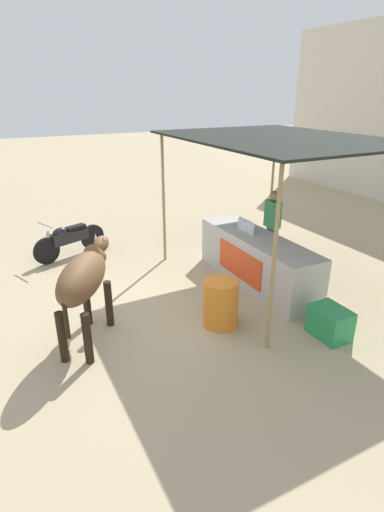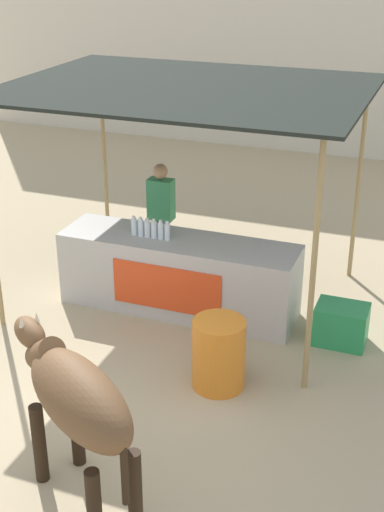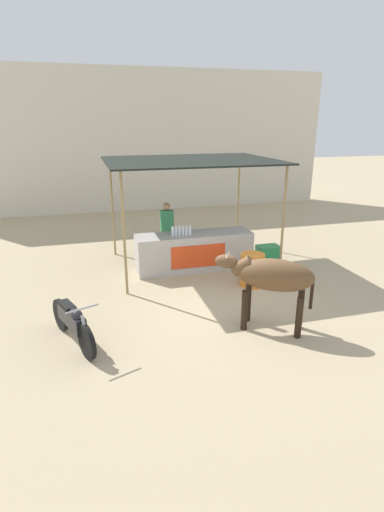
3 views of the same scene
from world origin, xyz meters
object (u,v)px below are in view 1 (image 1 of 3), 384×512
object	(u,v)px
motorcycle_parked	(69,239)
cow	(84,278)
cooler_box	(330,323)
stall_counter	(257,260)
water_barrel	(221,303)
vendor_behind_counter	(272,228)

from	to	relation	value
motorcycle_parked	cow	bearing A→B (deg)	-6.72
cow	motorcycle_parked	bearing A→B (deg)	173.28
cooler_box	cow	xyz separation A→B (m)	(-1.60, -3.31, 0.79)
stall_counter	cow	distance (m)	3.49
cooler_box	motorcycle_parked	bearing A→B (deg)	-150.46
cooler_box	water_barrel	bearing A→B (deg)	-128.74
cow	vendor_behind_counter	bearing A→B (deg)	103.83
stall_counter	water_barrel	xyz separation A→B (m)	(1.02, -1.42, -0.09)
stall_counter	motorcycle_parked	xyz separation A→B (m)	(-3.04, -3.00, -0.05)
stall_counter	motorcycle_parked	size ratio (longest dim) A/B	1.76
water_barrel	cow	size ratio (longest dim) A/B	0.45
stall_counter	cow	bearing A→B (deg)	-82.03
vendor_behind_counter	motorcycle_parked	size ratio (longest dim) A/B	0.97
cooler_box	cow	distance (m)	3.77
cooler_box	water_barrel	size ratio (longest dim) A/B	0.77
vendor_behind_counter	cooler_box	xyz separation A→B (m)	(2.63, -0.85, -0.61)
water_barrel	motorcycle_parked	size ratio (longest dim) A/B	0.46
stall_counter	cooler_box	world-z (taller)	stall_counter
water_barrel	motorcycle_parked	xyz separation A→B (m)	(-4.05, -1.57, 0.04)
vendor_behind_counter	cooler_box	distance (m)	2.83
water_barrel	cow	distance (m)	2.16
stall_counter	cow	size ratio (longest dim) A/B	1.74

